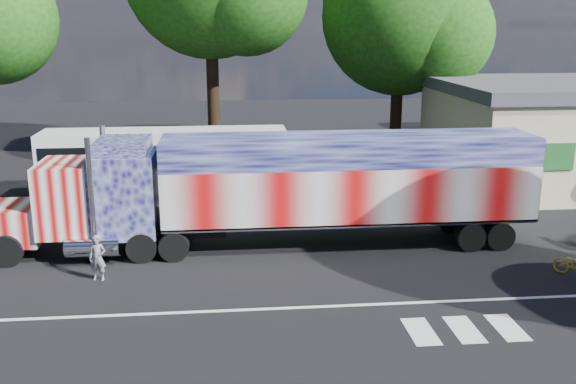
{
  "coord_description": "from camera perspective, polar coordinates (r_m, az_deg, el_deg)",
  "views": [
    {
      "loc": [
        -2.27,
        -20.0,
        7.95
      ],
      "look_at": [
        0.0,
        3.0,
        1.9
      ],
      "focal_mm": 40.0,
      "sensor_mm": 36.0,
      "label": 1
    }
  ],
  "objects": [
    {
      "name": "tree_ne_a",
      "position": [
        39.33,
        10.19,
        15.05
      ],
      "size": [
        9.65,
        9.19,
        13.02
      ],
      "color": "black",
      "rests_on": "ground"
    },
    {
      "name": "woman",
      "position": [
        21.4,
        -16.58,
        -5.64
      ],
      "size": [
        0.59,
        0.44,
        1.49
      ],
      "primitive_type": "imported",
      "rotation": [
        0.0,
        0.0,
        -0.16
      ],
      "color": "slate",
      "rests_on": "ground"
    },
    {
      "name": "lane_markings",
      "position": [
        18.5,
        7.48,
        -10.89
      ],
      "size": [
        30.0,
        2.67,
        0.01
      ],
      "color": "silver",
      "rests_on": "ground"
    },
    {
      "name": "coach_bus",
      "position": [
        30.3,
        -10.8,
        2.48
      ],
      "size": [
        11.19,
        2.6,
        3.26
      ],
      "color": "silver",
      "rests_on": "ground"
    },
    {
      "name": "ground",
      "position": [
        21.64,
        0.79,
        -6.88
      ],
      "size": [
        100.0,
        100.0,
        0.0
      ],
      "primitive_type": "plane",
      "color": "black"
    },
    {
      "name": "semi_truck",
      "position": [
        23.14,
        -0.82,
        0.44
      ],
      "size": [
        20.62,
        3.26,
        4.4
      ],
      "color": "black",
      "rests_on": "ground"
    }
  ]
}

